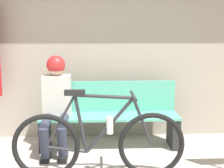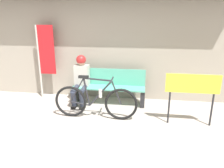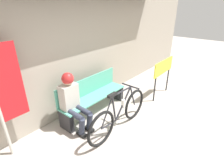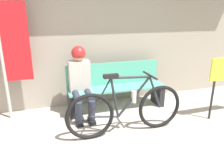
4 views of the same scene
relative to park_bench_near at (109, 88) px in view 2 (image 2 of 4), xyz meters
The scene contains 7 objects.
ground_plane 2.34m from the park_bench_near, 102.82° to the right, with size 24.00×24.00×0.00m, color #ADA399.
storefront_wall 1.44m from the park_bench_near, 139.81° to the left, with size 12.00×0.56×3.20m.
park_bench_near is the anchor object (origin of this frame).
bicycle 0.89m from the park_bench_near, 99.04° to the right, with size 1.73×0.40×0.91m.
person_seated 0.72m from the park_bench_near, behind, with size 0.34×0.63×1.17m.
banner_pole 1.82m from the park_bench_near, behind, with size 0.45×0.05×1.84m.
signboard 1.98m from the park_bench_near, 26.83° to the right, with size 1.00×0.04×1.02m.
Camera 2 is at (1.31, -2.68, 2.04)m, focal length 35.00 mm.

